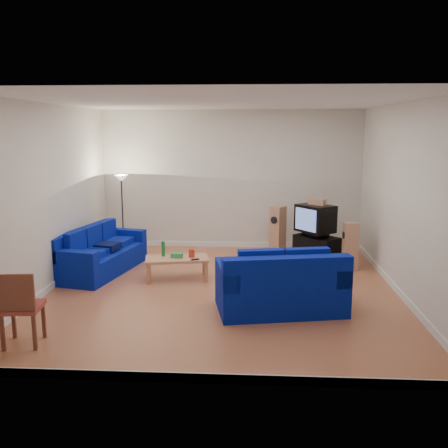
# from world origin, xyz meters

# --- Properties ---
(room) EXTENTS (6.01, 6.51, 3.21)m
(room) POSITION_xyz_m (0.00, 0.00, 1.54)
(room) COLOR brown
(room) RESTS_ON ground
(sofa_three_seat) EXTENTS (1.40, 2.36, 0.86)m
(sofa_three_seat) POSITION_xyz_m (-2.51, 1.01, 0.32)
(sofa_three_seat) COLOR #000C70
(sofa_three_seat) RESTS_ON ground
(sofa_loveseat) EXTENTS (2.07, 1.40, 0.95)m
(sofa_loveseat) POSITION_xyz_m (0.96, -0.96, 0.36)
(sofa_loveseat) COLOR #000C70
(sofa_loveseat) RESTS_ON ground
(coffee_table) EXTENTS (1.24, 0.77, 0.42)m
(coffee_table) POSITION_xyz_m (-0.89, 0.60, 0.36)
(coffee_table) COLOR tan
(coffee_table) RESTS_ON ground
(bottle) EXTENTS (0.09, 0.09, 0.28)m
(bottle) POSITION_xyz_m (-1.16, 0.68, 0.56)
(bottle) COLOR #197233
(bottle) RESTS_ON coffee_table
(tissue_box) EXTENTS (0.22, 0.13, 0.09)m
(tissue_box) POSITION_xyz_m (-0.89, 0.58, 0.46)
(tissue_box) COLOR green
(tissue_box) RESTS_ON coffee_table
(red_canister) EXTENTS (0.12, 0.12, 0.15)m
(red_canister) POSITION_xyz_m (-0.62, 0.63, 0.50)
(red_canister) COLOR red
(red_canister) RESTS_ON coffee_table
(remote) EXTENTS (0.15, 0.11, 0.02)m
(remote) POSITION_xyz_m (-0.53, 0.44, 0.43)
(remote) COLOR black
(remote) RESTS_ON coffee_table
(tv_stand) EXTENTS (0.99, 1.00, 0.55)m
(tv_stand) POSITION_xyz_m (1.86, 2.00, 0.28)
(tv_stand) COLOR black
(tv_stand) RESTS_ON ground
(av_receiver) EXTENTS (0.57, 0.58, 0.11)m
(av_receiver) POSITION_xyz_m (1.84, 2.06, 0.61)
(av_receiver) COLOR black
(av_receiver) RESTS_ON tv_stand
(television) EXTENTS (0.87, 0.90, 0.56)m
(television) POSITION_xyz_m (1.80, 1.96, 0.94)
(television) COLOR black
(television) RESTS_ON av_receiver
(centre_speaker) EXTENTS (0.38, 0.35, 0.13)m
(centre_speaker) POSITION_xyz_m (1.84, 1.99, 1.29)
(centre_speaker) COLOR tan
(centre_speaker) RESTS_ON television
(speaker_left) EXTENTS (0.39, 0.41, 1.09)m
(speaker_left) POSITION_xyz_m (1.07, 2.60, 0.55)
(speaker_left) COLOR tan
(speaker_left) RESTS_ON ground
(speaker_right) EXTENTS (0.31, 0.24, 0.96)m
(speaker_right) POSITION_xyz_m (2.45, 1.44, 0.48)
(speaker_right) COLOR tan
(speaker_right) RESTS_ON ground
(floor_lamp) EXTENTS (0.30, 0.30, 1.77)m
(floor_lamp) POSITION_xyz_m (-2.39, 2.47, 1.46)
(floor_lamp) COLOR black
(floor_lamp) RESTS_ON ground
(dining_chair) EXTENTS (0.54, 0.54, 1.01)m
(dining_chair) POSITION_xyz_m (-2.44, -2.43, 0.56)
(dining_chair) COLOR brown
(dining_chair) RESTS_ON ground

